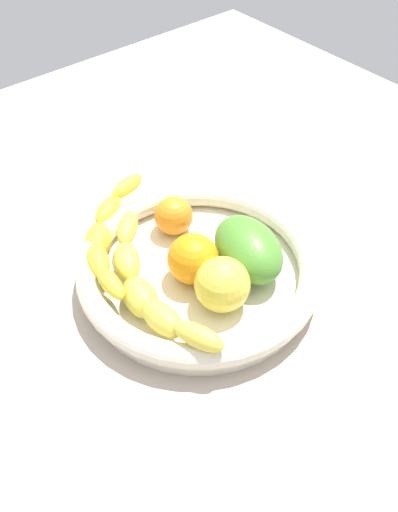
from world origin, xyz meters
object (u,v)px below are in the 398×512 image
at_px(orange_front, 193,258).
at_px(mango_green, 248,249).
at_px(banana_draped_right, 147,288).
at_px(orange_mid_left, 174,216).
at_px(fruit_bowl, 199,270).
at_px(banana_draped_left, 106,235).
at_px(apple_yellow, 222,284).

relative_size(orange_front, mango_green, 0.57).
relative_size(banana_draped_right, orange_mid_left, 4.90).
distance_m(banana_draped_right, orange_mid_left, 0.13).
bearing_deg(fruit_bowl, banana_draped_left, 119.79).
bearing_deg(apple_yellow, orange_mid_left, 75.21).
relative_size(fruit_bowl, banana_draped_left, 1.65).
height_order(orange_front, apple_yellow, apple_yellow).
bearing_deg(orange_mid_left, banana_draped_right, -141.53).
height_order(banana_draped_right, mango_green, mango_green).
xyz_separation_m(fruit_bowl, banana_draped_right, (-0.08, 0.00, 0.02)).
height_order(banana_draped_right, orange_mid_left, orange_mid_left).
bearing_deg(fruit_bowl, mango_green, -28.81).
distance_m(banana_draped_right, orange_front, 0.07).
height_order(fruit_bowl, mango_green, mango_green).
height_order(banana_draped_left, banana_draped_right, banana_draped_right).
height_order(fruit_bowl, banana_draped_left, banana_draped_left).
bearing_deg(orange_mid_left, orange_front, -113.03).
distance_m(fruit_bowl, mango_green, 0.06).
height_order(orange_mid_left, apple_yellow, apple_yellow).
distance_m(banana_draped_left, orange_front, 0.12).
bearing_deg(mango_green, orange_front, 154.00).
relative_size(banana_draped_left, banana_draped_right, 0.73).
distance_m(banana_draped_left, banana_draped_right, 0.11).
bearing_deg(mango_green, banana_draped_left, 129.94).
relative_size(orange_mid_left, mango_green, 0.46).
xyz_separation_m(orange_front, apple_yellow, (-0.00, -0.05, 0.00)).
xyz_separation_m(orange_mid_left, apple_yellow, (-0.04, -0.14, 0.01)).
height_order(orange_front, mango_green, same).
relative_size(fruit_bowl, orange_mid_left, 5.87).
relative_size(banana_draped_right, orange_front, 4.00).
xyz_separation_m(banana_draped_right, apple_yellow, (0.07, -0.05, 0.01)).
xyz_separation_m(fruit_bowl, apple_yellow, (-0.01, -0.05, 0.03)).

